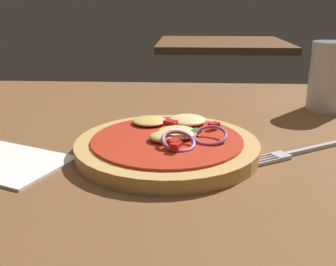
# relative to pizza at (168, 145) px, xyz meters

# --- Properties ---
(dining_table) EXTENTS (1.29, 0.81, 0.03)m
(dining_table) POSITION_rel_pizza_xyz_m (0.06, 0.03, -0.03)
(dining_table) COLOR brown
(dining_table) RESTS_ON ground
(pizza) EXTENTS (0.22, 0.22, 0.04)m
(pizza) POSITION_rel_pizza_xyz_m (0.00, 0.00, 0.00)
(pizza) COLOR tan
(pizza) RESTS_ON dining_table
(fork) EXTENTS (0.17, 0.11, 0.01)m
(fork) POSITION_rel_pizza_xyz_m (0.17, 0.01, -0.01)
(fork) COLOR silver
(fork) RESTS_ON dining_table
(beer_glass) EXTENTS (0.07, 0.07, 0.12)m
(beer_glass) POSITION_rel_pizza_xyz_m (0.26, 0.22, 0.04)
(beer_glass) COLOR silver
(beer_glass) RESTS_ON dining_table
(napkin) EXTENTS (0.16, 0.14, 0.00)m
(napkin) POSITION_rel_pizza_xyz_m (-0.18, -0.04, -0.01)
(napkin) COLOR white
(napkin) RESTS_ON dining_table
(background_table) EXTENTS (0.61, 0.57, 0.03)m
(background_table) POSITION_rel_pizza_xyz_m (0.18, 1.47, -0.03)
(background_table) COLOR brown
(background_table) RESTS_ON ground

